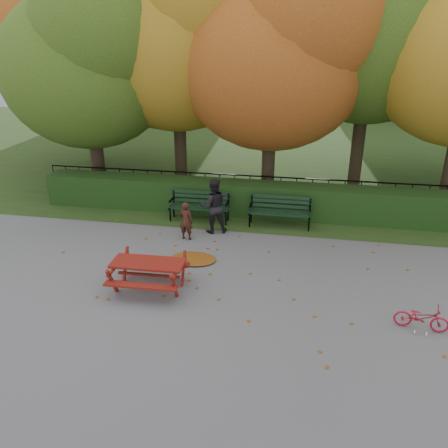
% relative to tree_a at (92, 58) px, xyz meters
% --- Properties ---
extents(ground, '(90.00, 90.00, 0.00)m').
position_rel_tree_a_xyz_m(ground, '(5.19, -5.58, -4.52)').
color(ground, slate).
rests_on(ground, ground).
extents(grass_strip, '(90.00, 90.00, 0.00)m').
position_rel_tree_a_xyz_m(grass_strip, '(5.19, 8.42, -4.52)').
color(grass_strip, '#213C18').
rests_on(grass_strip, ground).
extents(building_left, '(10.00, 7.00, 15.00)m').
position_rel_tree_a_xyz_m(building_left, '(-3.81, 20.42, 2.98)').
color(building_left, '#B2A68E').
rests_on(building_left, ground).
extents(building_right, '(9.00, 6.00, 12.00)m').
position_rel_tree_a_xyz_m(building_right, '(13.19, 22.42, 1.48)').
color(building_right, '#B2A68E').
rests_on(building_right, ground).
extents(hedge, '(13.00, 0.90, 1.00)m').
position_rel_tree_a_xyz_m(hedge, '(5.19, -1.08, -4.02)').
color(hedge, black).
rests_on(hedge, ground).
extents(iron_fence, '(14.00, 0.04, 1.02)m').
position_rel_tree_a_xyz_m(iron_fence, '(5.19, -0.28, -3.98)').
color(iron_fence, black).
rests_on(iron_fence, ground).
extents(tree_a, '(5.88, 5.60, 7.48)m').
position_rel_tree_a_xyz_m(tree_a, '(0.00, 0.00, 0.00)').
color(tree_a, black).
rests_on(tree_a, ground).
extents(tree_b, '(6.72, 6.40, 8.79)m').
position_rel_tree_a_xyz_m(tree_b, '(2.74, 1.17, 0.88)').
color(tree_b, black).
rests_on(tree_b, ground).
extents(tree_c, '(6.30, 6.00, 8.00)m').
position_rel_tree_a_xyz_m(tree_c, '(6.02, 0.38, 0.30)').
color(tree_c, black).
rests_on(tree_c, ground).
extents(tree_d, '(7.14, 6.80, 9.58)m').
position_rel_tree_a_xyz_m(tree_d, '(9.07, 1.65, 1.46)').
color(tree_d, black).
rests_on(tree_d, ground).
extents(tree_f, '(6.93, 6.60, 9.19)m').
position_rel_tree_a_xyz_m(tree_f, '(-1.94, 3.66, 1.17)').
color(tree_f, black).
rests_on(tree_f, ground).
extents(bench_left, '(1.80, 0.57, 0.88)m').
position_rel_tree_a_xyz_m(bench_left, '(3.89, -1.88, -4.00)').
color(bench_left, black).
rests_on(bench_left, ground).
extents(bench_right, '(1.80, 0.57, 0.88)m').
position_rel_tree_a_xyz_m(bench_right, '(6.29, -1.88, -4.00)').
color(bench_right, black).
rests_on(bench_right, ground).
extents(picnic_table, '(1.59, 1.29, 0.76)m').
position_rel_tree_a_xyz_m(picnic_table, '(3.74, -6.00, -4.00)').
color(picnic_table, maroon).
rests_on(picnic_table, ground).
extents(leaf_pile, '(1.16, 0.83, 0.08)m').
position_rel_tree_a_xyz_m(leaf_pile, '(4.34, -4.50, -4.48)').
color(leaf_pile, '#67310F').
rests_on(leaf_pile, ground).
extents(leaf_scatter, '(9.00, 5.70, 0.01)m').
position_rel_tree_a_xyz_m(leaf_scatter, '(5.19, -5.28, -4.51)').
color(leaf_scatter, '#67310F').
rests_on(leaf_scatter, ground).
extents(child, '(0.41, 0.29, 1.07)m').
position_rel_tree_a_xyz_m(child, '(3.85, -3.31, -3.98)').
color(child, '#3B1B13').
rests_on(child, ground).
extents(adult, '(0.91, 0.81, 1.57)m').
position_rel_tree_a_xyz_m(adult, '(4.48, -2.68, -3.74)').
color(adult, black).
rests_on(adult, ground).
extents(bicycle, '(1.00, 0.47, 0.51)m').
position_rel_tree_a_xyz_m(bicycle, '(9.24, -6.44, -4.27)').
color(bicycle, '#B41027').
rests_on(bicycle, ground).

